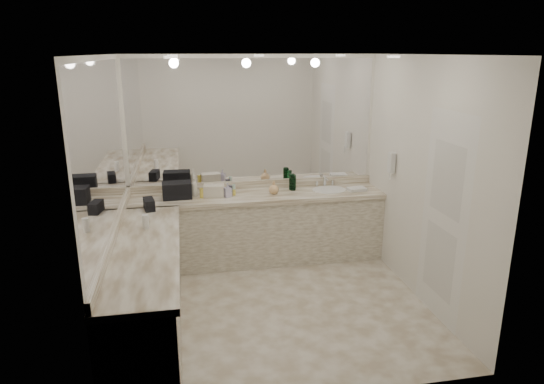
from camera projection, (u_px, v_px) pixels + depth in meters
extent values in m
plane|color=beige|center=(275.00, 305.00, 5.23)|extent=(3.20, 3.20, 0.00)
plane|color=white|center=(275.00, 55.00, 4.50)|extent=(3.20, 3.20, 0.00)
cube|color=silver|center=(253.00, 158.00, 6.28)|extent=(3.20, 0.02, 2.60)
cube|color=silver|center=(109.00, 197.00, 4.58)|extent=(0.02, 3.00, 2.60)
cube|color=silver|center=(423.00, 181.00, 5.15)|extent=(0.02, 3.00, 2.60)
cube|color=silver|center=(257.00, 230.00, 6.24)|extent=(3.20, 0.60, 0.84)
cube|color=silver|center=(257.00, 196.00, 6.11)|extent=(3.20, 0.64, 0.06)
cube|color=silver|center=(147.00, 293.00, 4.60)|extent=(0.60, 2.40, 0.84)
cube|color=silver|center=(144.00, 249.00, 4.47)|extent=(0.64, 2.42, 0.06)
cube|color=silver|center=(254.00, 184.00, 6.36)|extent=(3.20, 0.04, 0.10)
cube|color=silver|center=(115.00, 232.00, 4.68)|extent=(0.04, 3.00, 0.10)
cube|color=white|center=(253.00, 121.00, 6.14)|extent=(3.12, 0.01, 1.55)
cube|color=white|center=(106.00, 148.00, 4.45)|extent=(0.01, 2.92, 1.55)
cylinder|color=white|center=(329.00, 190.00, 6.28)|extent=(0.44, 0.44, 0.03)
cube|color=silver|center=(325.00, 181.00, 6.46)|extent=(0.24, 0.16, 0.14)
cube|color=white|center=(391.00, 163.00, 5.79)|extent=(0.06, 0.10, 0.24)
cube|color=white|center=(443.00, 219.00, 4.75)|extent=(0.02, 0.82, 2.10)
cube|color=black|center=(177.00, 190.00, 5.91)|extent=(0.36, 0.24, 0.20)
cube|color=black|center=(149.00, 204.00, 5.49)|extent=(0.15, 0.25, 0.13)
cube|color=beige|center=(214.00, 191.00, 5.98)|extent=(0.27, 0.18, 0.14)
cube|color=white|center=(357.00, 189.00, 6.25)|extent=(0.24, 0.17, 0.04)
cylinder|color=white|center=(146.00, 221.00, 4.90)|extent=(0.06, 0.06, 0.15)
imported|color=white|center=(194.00, 187.00, 6.00)|extent=(0.09, 0.09, 0.22)
imported|color=silver|center=(227.00, 190.00, 5.96)|extent=(0.10, 0.10, 0.18)
imported|color=#E2B378|center=(274.00, 187.00, 6.10)|extent=(0.15, 0.15, 0.16)
cylinder|color=#145229|center=(293.00, 183.00, 6.25)|extent=(0.07, 0.07, 0.19)
cylinder|color=#145229|center=(294.00, 182.00, 6.33)|extent=(0.06, 0.06, 0.18)
cylinder|color=#145229|center=(292.00, 182.00, 6.27)|extent=(0.07, 0.07, 0.21)
cylinder|color=#F2D84C|center=(202.00, 193.00, 5.94)|extent=(0.05, 0.05, 0.12)
cylinder|color=#3F3F4C|center=(230.00, 189.00, 6.16)|extent=(0.06, 0.06, 0.09)
cylinder|color=silver|center=(234.00, 189.00, 6.12)|extent=(0.04, 0.04, 0.11)
cylinder|color=#F2D84C|center=(234.00, 192.00, 6.05)|extent=(0.04, 0.04, 0.07)
cylinder|color=#E57F66|center=(176.00, 194.00, 5.91)|extent=(0.04, 0.04, 0.12)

